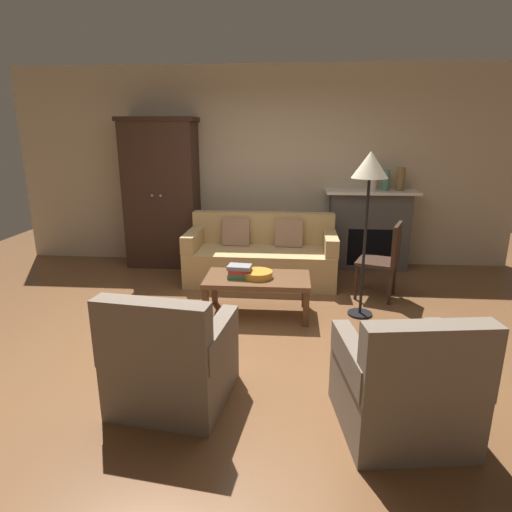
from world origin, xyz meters
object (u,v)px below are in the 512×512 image
Objects in this scene: mantel_vase_jade at (385,180)px; floor_lamp at (370,175)px; fireplace at (368,229)px; side_chair_wooden at (385,256)px; armchair_near_right at (404,389)px; armoire at (162,193)px; mantel_vase_cream at (372,180)px; mantel_vase_bronze at (400,179)px; couch at (261,257)px; armchair_near_left at (171,362)px; book_stack at (240,271)px; fruit_bowl at (258,274)px; coffee_table at (257,282)px.

mantel_vase_jade is 0.17× the size of floor_lamp.
side_chair_wooden is at bearing -90.09° from fireplace.
side_chair_wooden reaches higher than armchair_near_right.
mantel_vase_cream is (2.95, 0.06, 0.21)m from armoire.
couch is at bearing -159.98° from mantel_vase_bronze.
armchair_near_left is 2.59m from floor_lamp.
book_stack is at bearing -175.76° from floor_lamp.
book_stack is (-0.15, -1.15, 0.17)m from couch.
mantel_vase_cream is (1.48, 0.68, 0.94)m from couch.
mantel_vase_cream is (1.63, 1.83, 0.77)m from book_stack.
mantel_vase_bronze is at bearing 45.06° from fruit_bowl.
floor_lamp reaches higher than armchair_near_left.
armchair_near_right is at bearing -95.63° from mantel_vase_cream.
couch reaches higher than book_stack.
armoire is at bearing 130.86° from coffee_table.
mantel_vase_cream is 0.17× the size of floor_lamp.
mantel_vase_cream is 1.00× the size of mantel_vase_jade.
armchair_near_right is (1.12, -2.95, -0.00)m from couch.
book_stack is at bearing -158.83° from side_chair_wooden.
couch is at bearing 137.11° from floor_lamp.
side_chair_wooden is 0.52× the size of floor_lamp.
side_chair_wooden reaches higher than coffee_table.
mantel_vase_bronze reaches higher than coffee_table.
couch is at bearing -157.79° from mantel_vase_jade.
armchair_near_left is at bearing -121.58° from mantel_vase_jade.
side_chair_wooden reaches higher than fruit_bowl.
mantel_vase_cream is at bearing 24.61° from couch.
armchair_near_left reaches higher than coffee_table.
fireplace is 1.65m from couch.
fireplace is 4.02× the size of mantel_vase_bronze.
mantel_vase_bronze reaches higher than fruit_bowl.
armoire is 2.38× the size of armchair_near_right.
mantel_vase_jade is (1.81, 1.83, 0.78)m from book_stack.
coffee_table is 1.57m from side_chair_wooden.
armoire is 2.40m from fruit_bowl.
mantel_vase_jade is 0.20m from mantel_vase_bronze.
fruit_bowl is 0.35× the size of armchair_near_left.
floor_lamp reaches higher than fireplace.
mantel_vase_bronze is (1.86, 0.68, 0.96)m from couch.
mantel_vase_cream reaches higher than coffee_table.
armchair_near_left is at bearing -130.85° from side_chair_wooden.
floor_lamp is (1.14, -1.06, 1.17)m from couch.
coffee_table is 3.51× the size of mantel_vase_bronze.
armoire is at bearing 157.22° from couch.
coffee_table is at bearing -157.25° from side_chair_wooden.
mantel_vase_bronze is 0.18× the size of floor_lamp.
fireplace is at bearing 174.31° from mantel_vase_jade.
fruit_bowl is at bearing 120.88° from armchair_near_right.
coffee_table is at bearing -49.14° from armoire.
side_chair_wooden is (-0.00, -1.20, -0.75)m from mantel_vase_cream.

